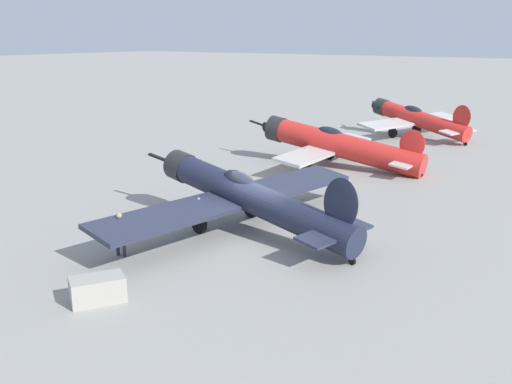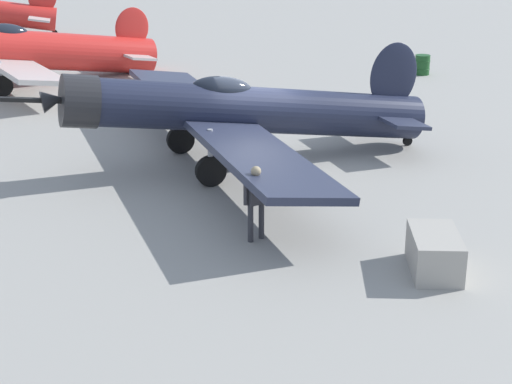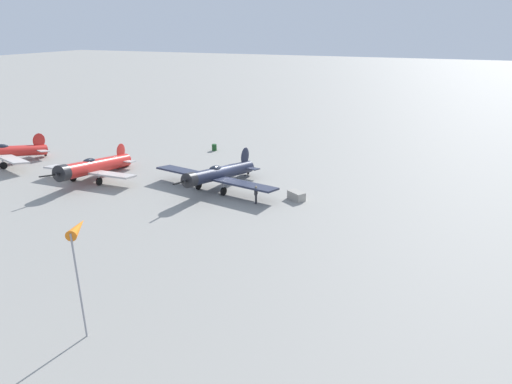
{
  "view_description": "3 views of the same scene",
  "coord_description": "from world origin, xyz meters",
  "px_view_note": "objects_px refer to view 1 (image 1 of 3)",
  "views": [
    {
      "loc": [
        12.74,
        -18.98,
        7.96
      ],
      "look_at": [
        0.0,
        0.0,
        1.8
      ],
      "focal_mm": 41.08,
      "sensor_mm": 36.0,
      "label": 1
    },
    {
      "loc": [
        -10.88,
        -18.9,
        6.94
      ],
      "look_at": [
        -2.8,
        -4.83,
        1.1
      ],
      "focal_mm": 57.18,
      "sensor_mm": 36.0,
      "label": 2
    },
    {
      "loc": [
        -37.76,
        -19.08,
        15.24
      ],
      "look_at": [
        -2.8,
        -4.83,
        1.1
      ],
      "focal_mm": 31.42,
      "sensor_mm": 36.0,
      "label": 3
    }
  ],
  "objects_px": {
    "airplane_mid_apron": "(337,145)",
    "airplane_far_line": "(416,119)",
    "equipment_crate": "(98,289)",
    "airplane_foreground": "(246,196)",
    "ground_crew_mechanic": "(120,230)"
  },
  "relations": [
    {
      "from": "airplane_mid_apron",
      "to": "airplane_far_line",
      "type": "xyz_separation_m",
      "value": [
        0.5,
        13.13,
        0.15
      ]
    },
    {
      "from": "airplane_far_line",
      "to": "equipment_crate",
      "type": "height_order",
      "value": "airplane_far_line"
    },
    {
      "from": "airplane_foreground",
      "to": "equipment_crate",
      "type": "distance_m",
      "value": 8.12
    },
    {
      "from": "airplane_mid_apron",
      "to": "equipment_crate",
      "type": "bearing_deg",
      "value": 95.15
    },
    {
      "from": "airplane_far_line",
      "to": "ground_crew_mechanic",
      "type": "height_order",
      "value": "airplane_far_line"
    },
    {
      "from": "airplane_foreground",
      "to": "ground_crew_mechanic",
      "type": "distance_m",
      "value": 5.44
    },
    {
      "from": "airplane_mid_apron",
      "to": "airplane_far_line",
      "type": "height_order",
      "value": "airplane_far_line"
    },
    {
      "from": "airplane_mid_apron",
      "to": "ground_crew_mechanic",
      "type": "height_order",
      "value": "airplane_mid_apron"
    },
    {
      "from": "airplane_foreground",
      "to": "airplane_mid_apron",
      "type": "relative_size",
      "value": 1.11
    },
    {
      "from": "airplane_foreground",
      "to": "airplane_mid_apron",
      "type": "height_order",
      "value": "airplane_foreground"
    },
    {
      "from": "airplane_mid_apron",
      "to": "ground_crew_mechanic",
      "type": "distance_m",
      "value": 18.22
    },
    {
      "from": "equipment_crate",
      "to": "airplane_foreground",
      "type": "bearing_deg",
      "value": 90.07
    },
    {
      "from": "airplane_mid_apron",
      "to": "equipment_crate",
      "type": "xyz_separation_m",
      "value": [
        2.44,
        -21.33,
        -0.97
      ]
    },
    {
      "from": "airplane_mid_apron",
      "to": "ground_crew_mechanic",
      "type": "relative_size",
      "value": 7.31
    },
    {
      "from": "airplane_foreground",
      "to": "equipment_crate",
      "type": "xyz_separation_m",
      "value": [
        0.01,
        -8.04,
        -1.12
      ]
    }
  ]
}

